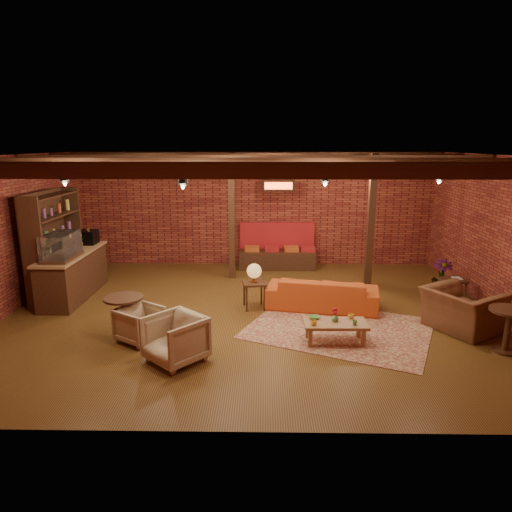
{
  "coord_description": "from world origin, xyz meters",
  "views": [
    {
      "loc": [
        0.22,
        -8.88,
        3.43
      ],
      "look_at": [
        0.06,
        0.2,
        1.18
      ],
      "focal_mm": 32.0,
      "sensor_mm": 36.0,
      "label": 1
    }
  ],
  "objects_px": {
    "round_table_right": "(508,324)",
    "side_table_lamp": "(254,274)",
    "sofa": "(322,293)",
    "plant_tall": "(445,243)",
    "armchair_a": "(140,322)",
    "armchair_b": "(175,337)",
    "side_table_book": "(453,281)",
    "armchair_right": "(463,303)",
    "round_table_left": "(124,309)",
    "coffee_table": "(335,324)"
  },
  "relations": [
    {
      "from": "round_table_right",
      "to": "side_table_lamp",
      "type": "bearing_deg",
      "value": 154.48
    },
    {
      "from": "sofa",
      "to": "side_table_lamp",
      "type": "relative_size",
      "value": 2.37
    },
    {
      "from": "plant_tall",
      "to": "round_table_right",
      "type": "bearing_deg",
      "value": -91.76
    },
    {
      "from": "armchair_a",
      "to": "plant_tall",
      "type": "xyz_separation_m",
      "value": [
        6.37,
        2.82,
        0.84
      ]
    },
    {
      "from": "armchair_b",
      "to": "side_table_book",
      "type": "xyz_separation_m",
      "value": [
        5.54,
        2.86,
        0.09
      ]
    },
    {
      "from": "armchair_right",
      "to": "sofa",
      "type": "bearing_deg",
      "value": 34.62
    },
    {
      "from": "armchair_a",
      "to": "armchair_right",
      "type": "bearing_deg",
      "value": -51.46
    },
    {
      "from": "round_table_left",
      "to": "round_table_right",
      "type": "height_order",
      "value": "round_table_right"
    },
    {
      "from": "sofa",
      "to": "round_table_right",
      "type": "distance_m",
      "value": 3.51
    },
    {
      "from": "sofa",
      "to": "round_table_right",
      "type": "bearing_deg",
      "value": 155.14
    },
    {
      "from": "round_table_right",
      "to": "plant_tall",
      "type": "distance_m",
      "value": 3.23
    },
    {
      "from": "coffee_table",
      "to": "armchair_a",
      "type": "distance_m",
      "value": 3.44
    },
    {
      "from": "armchair_b",
      "to": "side_table_book",
      "type": "distance_m",
      "value": 6.24
    },
    {
      "from": "sofa",
      "to": "armchair_a",
      "type": "relative_size",
      "value": 3.32
    },
    {
      "from": "coffee_table",
      "to": "armchair_right",
      "type": "relative_size",
      "value": 0.91
    },
    {
      "from": "round_table_right",
      "to": "round_table_left",
      "type": "bearing_deg",
      "value": 175.0
    },
    {
      "from": "side_table_lamp",
      "to": "round_table_left",
      "type": "xyz_separation_m",
      "value": [
        -2.33,
        -1.47,
        -0.24
      ]
    },
    {
      "from": "sofa",
      "to": "side_table_book",
      "type": "relative_size",
      "value": 3.86
    },
    {
      "from": "round_table_left",
      "to": "sofa",
      "type": "bearing_deg",
      "value": 21.41
    },
    {
      "from": "armchair_a",
      "to": "armchair_right",
      "type": "relative_size",
      "value": 0.57
    },
    {
      "from": "coffee_table",
      "to": "armchair_b",
      "type": "relative_size",
      "value": 1.31
    },
    {
      "from": "side_table_lamp",
      "to": "armchair_b",
      "type": "bearing_deg",
      "value": -116.14
    },
    {
      "from": "armchair_b",
      "to": "plant_tall",
      "type": "distance_m",
      "value": 6.69
    },
    {
      "from": "side_table_lamp",
      "to": "plant_tall",
      "type": "relative_size",
      "value": 0.41
    },
    {
      "from": "sofa",
      "to": "coffee_table",
      "type": "distance_m",
      "value": 1.72
    },
    {
      "from": "coffee_table",
      "to": "round_table_left",
      "type": "relative_size",
      "value": 1.5
    },
    {
      "from": "side_table_lamp",
      "to": "side_table_book",
      "type": "xyz_separation_m",
      "value": [
        4.33,
        0.39,
        -0.24
      ]
    },
    {
      "from": "side_table_book",
      "to": "plant_tall",
      "type": "bearing_deg",
      "value": 86.13
    },
    {
      "from": "armchair_b",
      "to": "round_table_right",
      "type": "height_order",
      "value": "armchair_b"
    },
    {
      "from": "armchair_right",
      "to": "round_table_right",
      "type": "bearing_deg",
      "value": 171.41
    },
    {
      "from": "armchair_a",
      "to": "armchair_b",
      "type": "relative_size",
      "value": 0.83
    },
    {
      "from": "round_table_left",
      "to": "plant_tall",
      "type": "xyz_separation_m",
      "value": [
        6.7,
        2.58,
        0.69
      ]
    },
    {
      "from": "round_table_right",
      "to": "coffee_table",
      "type": "bearing_deg",
      "value": 173.17
    },
    {
      "from": "coffee_table",
      "to": "armchair_b",
      "type": "bearing_deg",
      "value": -163.89
    },
    {
      "from": "sofa",
      "to": "plant_tall",
      "type": "xyz_separation_m",
      "value": [
        2.93,
        1.1,
        0.85
      ]
    },
    {
      "from": "armchair_right",
      "to": "side_table_book",
      "type": "relative_size",
      "value": 2.03
    },
    {
      "from": "armchair_b",
      "to": "armchair_right",
      "type": "xyz_separation_m",
      "value": [
        5.12,
        1.35,
        0.11
      ]
    },
    {
      "from": "armchair_right",
      "to": "coffee_table",
      "type": "bearing_deg",
      "value": 72.72
    },
    {
      "from": "sofa",
      "to": "armchair_right",
      "type": "bearing_deg",
      "value": 166.36
    },
    {
      "from": "armchair_b",
      "to": "plant_tall",
      "type": "bearing_deg",
      "value": 75.3
    },
    {
      "from": "side_table_lamp",
      "to": "armchair_right",
      "type": "height_order",
      "value": "armchair_right"
    },
    {
      "from": "round_table_right",
      "to": "plant_tall",
      "type": "relative_size",
      "value": 0.32
    },
    {
      "from": "coffee_table",
      "to": "side_table_book",
      "type": "xyz_separation_m",
      "value": [
        2.88,
        2.09,
        0.17
      ]
    },
    {
      "from": "sofa",
      "to": "side_table_lamp",
      "type": "xyz_separation_m",
      "value": [
        -1.44,
        -0.01,
        0.41
      ]
    },
    {
      "from": "armchair_a",
      "to": "armchair_b",
      "type": "height_order",
      "value": "armchair_b"
    },
    {
      "from": "side_table_book",
      "to": "plant_tall",
      "type": "xyz_separation_m",
      "value": [
        0.05,
        0.73,
        0.68
      ]
    },
    {
      "from": "armchair_b",
      "to": "plant_tall",
      "type": "xyz_separation_m",
      "value": [
        5.59,
        3.59,
        0.76
      ]
    },
    {
      "from": "armchair_a",
      "to": "side_table_lamp",
      "type": "bearing_deg",
      "value": -16.58
    },
    {
      "from": "sofa",
      "to": "armchair_a",
      "type": "bearing_deg",
      "value": 37.6
    },
    {
      "from": "sofa",
      "to": "coffee_table",
      "type": "bearing_deg",
      "value": 101.29
    }
  ]
}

